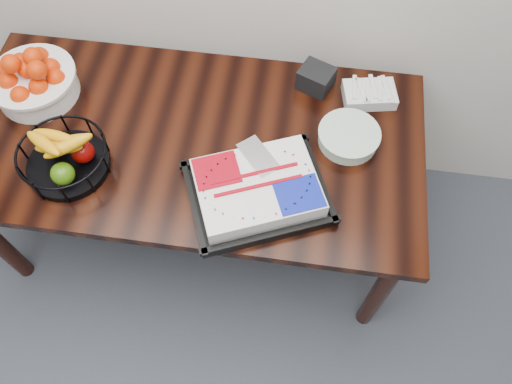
# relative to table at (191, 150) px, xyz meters

# --- Properties ---
(table) EXTENTS (1.80, 0.90, 0.75)m
(table) POSITION_rel_table_xyz_m (0.00, 0.00, 0.00)
(table) COLOR black
(table) RESTS_ON ground
(cake_tray) EXTENTS (0.58, 0.53, 0.10)m
(cake_tray) POSITION_rel_table_xyz_m (0.30, -0.22, 0.13)
(cake_tray) COLOR black
(cake_tray) RESTS_ON table
(tangerine_bowl) EXTENTS (0.34, 0.34, 0.22)m
(tangerine_bowl) POSITION_rel_table_xyz_m (-0.64, 0.13, 0.18)
(tangerine_bowl) COLOR white
(tangerine_bowl) RESTS_ON table
(fruit_basket) EXTENTS (0.32, 0.32, 0.17)m
(fruit_basket) POSITION_rel_table_xyz_m (-0.41, -0.20, 0.16)
(fruit_basket) COLOR black
(fruit_basket) RESTS_ON table
(plate_stack) EXTENTS (0.24, 0.24, 0.06)m
(plate_stack) POSITION_rel_table_xyz_m (0.60, 0.07, 0.12)
(plate_stack) COLOR white
(plate_stack) RESTS_ON table
(fork_bag) EXTENTS (0.23, 0.17, 0.06)m
(fork_bag) POSITION_rel_table_xyz_m (0.68, 0.29, 0.11)
(fork_bag) COLOR silver
(fork_bag) RESTS_ON table
(napkin_box) EXTENTS (0.16, 0.15, 0.09)m
(napkin_box) POSITION_rel_table_xyz_m (0.46, 0.33, 0.13)
(napkin_box) COLOR black
(napkin_box) RESTS_ON table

